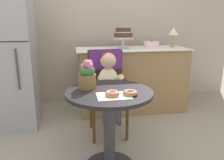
# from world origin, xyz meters

# --- Properties ---
(back_wall) EXTENTS (4.80, 0.10, 2.70)m
(back_wall) POSITION_xyz_m (0.00, 1.85, 1.35)
(back_wall) COLOR #B2A393
(back_wall) RESTS_ON ground
(cafe_table) EXTENTS (0.72, 0.72, 0.72)m
(cafe_table) POSITION_xyz_m (0.00, 0.00, 0.51)
(cafe_table) COLOR black
(cafe_table) RESTS_ON ground
(wicker_chair) EXTENTS (0.42, 0.45, 0.95)m
(wicker_chair) POSITION_xyz_m (0.09, 0.71, 0.64)
(wicker_chair) COLOR brown
(wicker_chair) RESTS_ON ground
(seated_child) EXTENTS (0.27, 0.32, 0.73)m
(seated_child) POSITION_xyz_m (0.09, 0.55, 0.68)
(seated_child) COLOR beige
(seated_child) RESTS_ON ground
(paper_napkin) EXTENTS (0.26, 0.20, 0.00)m
(paper_napkin) POSITION_xyz_m (0.01, -0.14, 0.72)
(paper_napkin) COLOR white
(paper_napkin) RESTS_ON cafe_table
(donut_front) EXTENTS (0.11, 0.11, 0.04)m
(donut_front) POSITION_xyz_m (0.00, -0.14, 0.74)
(donut_front) COLOR #AD7542
(donut_front) RESTS_ON cafe_table
(donut_mid) EXTENTS (0.11, 0.11, 0.04)m
(donut_mid) POSITION_xyz_m (0.14, -0.14, 0.74)
(donut_mid) COLOR #AD7542
(donut_mid) RESTS_ON cafe_table
(flower_vase) EXTENTS (0.15, 0.15, 0.25)m
(flower_vase) POSITION_xyz_m (-0.17, 0.11, 0.84)
(flower_vase) COLOR brown
(flower_vase) RESTS_ON cafe_table
(display_counter) EXTENTS (1.56, 0.62, 0.90)m
(display_counter) POSITION_xyz_m (0.55, 1.30, 0.45)
(display_counter) COLOR #93754C
(display_counter) RESTS_ON ground
(tiered_cake_stand) EXTENTS (0.30, 0.30, 0.28)m
(tiered_cake_stand) POSITION_xyz_m (0.42, 1.30, 1.09)
(tiered_cake_stand) COLOR silver
(tiered_cake_stand) RESTS_ON display_counter
(round_layer_cake) EXTENTS (0.21, 0.21, 0.12)m
(round_layer_cake) POSITION_xyz_m (0.81, 1.26, 0.95)
(round_layer_cake) COLOR silver
(round_layer_cake) RESTS_ON display_counter
(table_lamp) EXTENTS (0.15, 0.15, 0.28)m
(table_lamp) POSITION_xyz_m (1.17, 1.36, 1.12)
(table_lamp) COLOR #B28C47
(table_lamp) RESTS_ON display_counter
(refrigerator) EXTENTS (0.64, 0.63, 1.70)m
(refrigerator) POSITION_xyz_m (-1.05, 1.10, 0.85)
(refrigerator) COLOR #9EA0A5
(refrigerator) RESTS_ON ground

